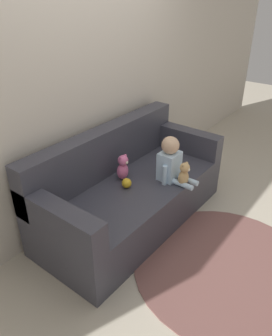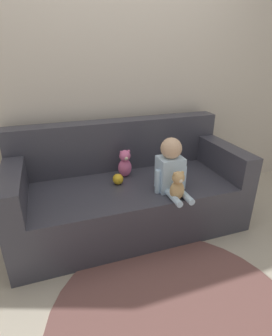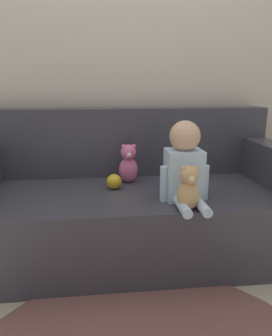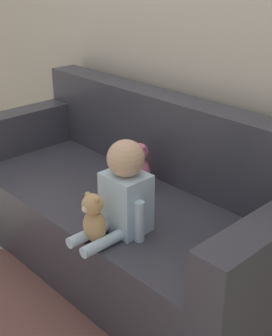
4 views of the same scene
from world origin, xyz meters
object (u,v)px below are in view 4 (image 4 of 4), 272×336
at_px(plush_toy_side, 140,165).
at_px(toy_ball, 110,179).
at_px(couch, 130,209).
at_px(person_baby, 124,192).
at_px(teddy_bear_brown, 94,218).

xyz_separation_m(plush_toy_side, toy_ball, (-0.10, -0.12, -0.08)).
relative_size(couch, person_baby, 4.50).
height_order(person_baby, plush_toy_side, person_baby).
height_order(couch, plush_toy_side, couch).
relative_size(person_baby, teddy_bear_brown, 1.85).
relative_size(couch, teddy_bear_brown, 8.35).
bearing_deg(teddy_bear_brown, couch, 119.55).
xyz_separation_m(teddy_bear_brown, plush_toy_side, (-0.25, 0.52, 0.01)).
xyz_separation_m(couch, person_baby, (0.27, -0.29, 0.31)).
height_order(couch, teddy_bear_brown, couch).
bearing_deg(couch, person_baby, -46.78).
bearing_deg(plush_toy_side, toy_ball, -129.97).
bearing_deg(toy_ball, teddy_bear_brown, -48.09).
distance_m(couch, teddy_bear_brown, 0.57).
relative_size(couch, toy_ball, 21.39).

